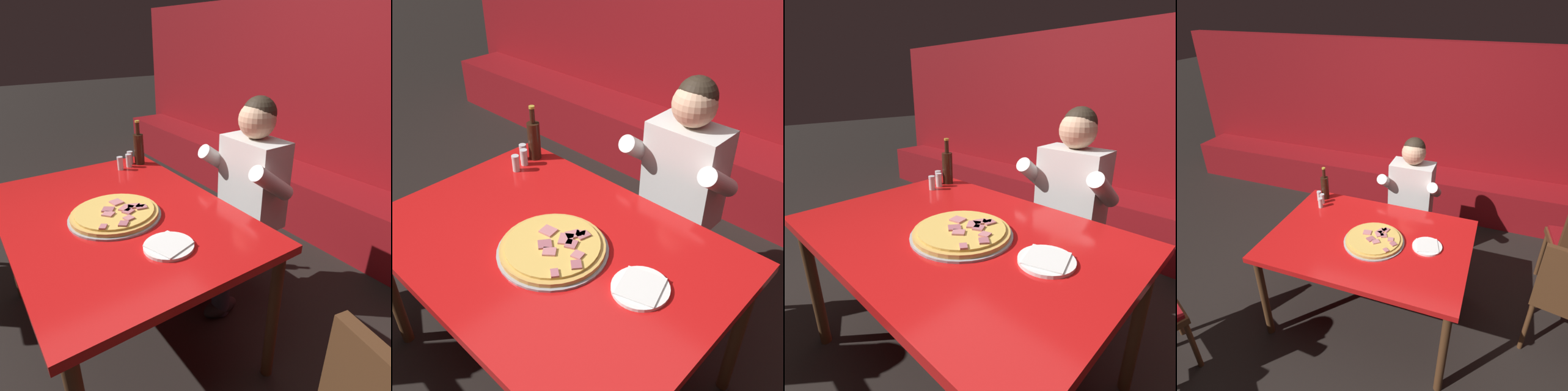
% 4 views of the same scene
% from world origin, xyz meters
% --- Properties ---
extents(ground_plane, '(24.00, 24.00, 0.00)m').
position_xyz_m(ground_plane, '(0.00, 0.00, 0.00)').
color(ground_plane, black).
extents(booth_wall_panel, '(6.80, 0.16, 1.90)m').
position_xyz_m(booth_wall_panel, '(0.00, 2.18, 0.95)').
color(booth_wall_panel, maroon).
rests_on(booth_wall_panel, ground_plane).
extents(booth_bench, '(6.46, 0.48, 0.46)m').
position_xyz_m(booth_bench, '(0.00, 1.86, 0.23)').
color(booth_bench, maroon).
rests_on(booth_bench, ground_plane).
extents(main_dining_table, '(1.45, 1.02, 0.78)m').
position_xyz_m(main_dining_table, '(0.00, 0.00, 0.71)').
color(main_dining_table, '#4C2D19').
rests_on(main_dining_table, ground_plane).
extents(pizza, '(0.44, 0.44, 0.05)m').
position_xyz_m(pizza, '(0.05, -0.03, 0.80)').
color(pizza, '#9E9EA3').
rests_on(pizza, main_dining_table).
extents(plate_white_paper, '(0.21, 0.21, 0.02)m').
position_xyz_m(plate_white_paper, '(0.42, 0.04, 0.79)').
color(plate_white_paper, white).
rests_on(plate_white_paper, main_dining_table).
extents(beer_bottle, '(0.07, 0.07, 0.29)m').
position_xyz_m(beer_bottle, '(-0.57, 0.41, 0.89)').
color(beer_bottle, black).
rests_on(beer_bottle, main_dining_table).
extents(shaker_red_pepper_flakes, '(0.04, 0.04, 0.09)m').
position_xyz_m(shaker_red_pepper_flakes, '(-0.60, 0.36, 0.82)').
color(shaker_red_pepper_flakes, silver).
rests_on(shaker_red_pepper_flakes, main_dining_table).
extents(shaker_oregano, '(0.04, 0.04, 0.09)m').
position_xyz_m(shaker_oregano, '(-0.55, 0.33, 0.82)').
color(shaker_oregano, silver).
rests_on(shaker_oregano, main_dining_table).
extents(shaker_black_pepper, '(0.04, 0.04, 0.09)m').
position_xyz_m(shaker_black_pepper, '(-0.53, 0.26, 0.82)').
color(shaker_black_pepper, silver).
rests_on(shaker_black_pepper, main_dining_table).
extents(diner_seated_blue_shirt, '(0.53, 0.53, 1.27)m').
position_xyz_m(diner_seated_blue_shirt, '(0.10, 0.73, 0.71)').
color(diner_seated_blue_shirt, black).
rests_on(diner_seated_blue_shirt, ground_plane).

